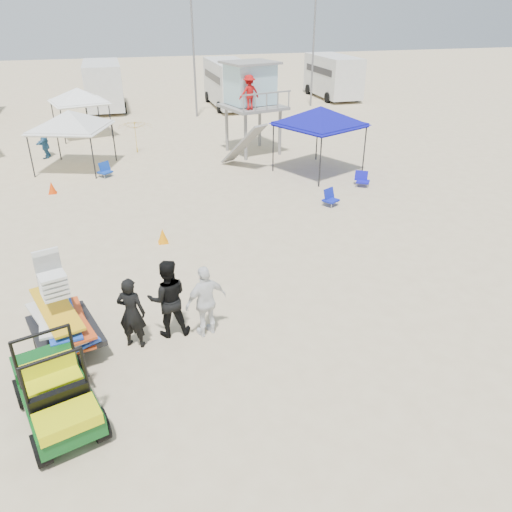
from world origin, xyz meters
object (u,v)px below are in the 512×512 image
object	(u,v)px
utility_cart	(54,388)
lifeguard_tower	(251,88)
surf_trailer	(61,316)
canopy_blue	(321,110)
man_left	(132,313)

from	to	relation	value
utility_cart	lifeguard_tower	distance (m)	19.47
surf_trailer	canopy_blue	size ratio (longest dim) A/B	0.64
surf_trailer	utility_cart	bearing A→B (deg)	-90.08
man_left	lifeguard_tower	distance (m)	17.00
utility_cart	canopy_blue	distance (m)	16.99
man_left	lifeguard_tower	bearing A→B (deg)	-90.69
surf_trailer	man_left	distance (m)	1.55
canopy_blue	utility_cart	bearing A→B (deg)	-128.66
utility_cart	canopy_blue	xyz separation A→B (m)	(10.54, 13.17, 2.04)
utility_cart	surf_trailer	distance (m)	2.33
surf_trailer	man_left	xyz separation A→B (m)	(1.52, -0.30, -0.01)
surf_trailer	lifeguard_tower	size ratio (longest dim) A/B	0.60
surf_trailer	lifeguard_tower	xyz separation A→B (m)	(8.46, 15.03, 2.38)
utility_cart	canopy_blue	bearing A→B (deg)	51.34
surf_trailer	canopy_blue	distance (m)	15.25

